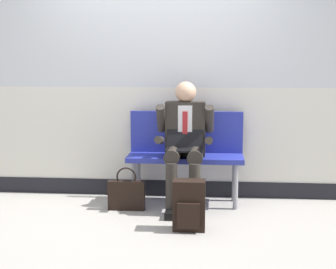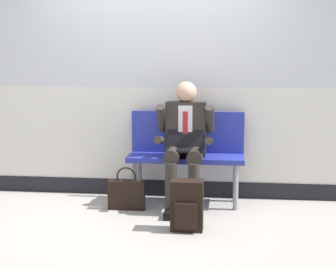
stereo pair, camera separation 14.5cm
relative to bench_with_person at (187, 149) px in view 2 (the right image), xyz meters
The scene contains 6 objects.
ground_plane 0.72m from the bench_with_person, 135.03° to the right, with size 18.00×18.00×0.00m, color #9E9991.
station_wall 0.85m from the bench_with_person, 139.21° to the left, with size 5.73×0.14×2.63m.
bench_with_person is the anchor object (origin of this frame).
person_seated 0.23m from the bench_with_person, 90.00° to the right, with size 0.57×0.70×1.26m.
backpack 0.96m from the bench_with_person, 84.99° to the right, with size 0.28×0.21×0.44m.
handbag 0.77m from the bench_with_person, 148.90° to the right, with size 0.36×0.08×0.43m.
Camera 2 is at (0.74, -4.86, 1.49)m, focal length 54.82 mm.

